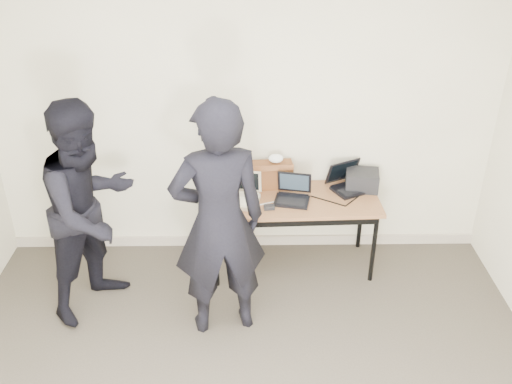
{
  "coord_description": "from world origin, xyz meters",
  "views": [
    {
      "loc": [
        0.04,
        -2.44,
        3.22
      ],
      "look_at": [
        0.1,
        1.6,
        0.95
      ],
      "focal_mm": 40.0,
      "sensor_mm": 36.0,
      "label": 1
    }
  ],
  "objects_px": {
    "laptop_right": "(348,183)",
    "person_typist": "(219,222)",
    "person_observer": "(90,210)",
    "leather_satchel": "(272,174)",
    "laptop_beige": "(241,196)",
    "desk": "(293,205)",
    "laptop_center": "(293,194)",
    "equipment_box": "(362,180)"
  },
  "relations": [
    {
      "from": "laptop_right",
      "to": "leather_satchel",
      "type": "relative_size",
      "value": 1.16
    },
    {
      "from": "laptop_beige",
      "to": "laptop_right",
      "type": "height_order",
      "value": "laptop_beige"
    },
    {
      "from": "leather_satchel",
      "to": "person_observer",
      "type": "xyz_separation_m",
      "value": [
        -1.46,
        -0.7,
        0.06
      ]
    },
    {
      "from": "equipment_box",
      "to": "person_typist",
      "type": "bearing_deg",
      "value": -142.22
    },
    {
      "from": "leather_satchel",
      "to": "person_typist",
      "type": "height_order",
      "value": "person_typist"
    },
    {
      "from": "desk",
      "to": "equipment_box",
      "type": "bearing_deg",
      "value": 14.78
    },
    {
      "from": "desk",
      "to": "laptop_beige",
      "type": "relative_size",
      "value": 4.2
    },
    {
      "from": "person_typist",
      "to": "person_observer",
      "type": "relative_size",
      "value": 1.07
    },
    {
      "from": "person_typist",
      "to": "person_observer",
      "type": "distance_m",
      "value": 1.07
    },
    {
      "from": "equipment_box",
      "to": "person_typist",
      "type": "xyz_separation_m",
      "value": [
        -1.25,
        -0.97,
        0.17
      ]
    },
    {
      "from": "leather_satchel",
      "to": "person_typist",
      "type": "distance_m",
      "value": 1.1
    },
    {
      "from": "equipment_box",
      "to": "person_typist",
      "type": "distance_m",
      "value": 1.59
    },
    {
      "from": "person_observer",
      "to": "person_typist",
      "type": "bearing_deg",
      "value": -72.97
    },
    {
      "from": "equipment_box",
      "to": "person_observer",
      "type": "height_order",
      "value": "person_observer"
    },
    {
      "from": "desk",
      "to": "person_typist",
      "type": "distance_m",
      "value": 1.04
    },
    {
      "from": "laptop_beige",
      "to": "desk",
      "type": "bearing_deg",
      "value": 14.58
    },
    {
      "from": "equipment_box",
      "to": "person_observer",
      "type": "bearing_deg",
      "value": -163.71
    },
    {
      "from": "laptop_right",
      "to": "person_observer",
      "type": "height_order",
      "value": "person_observer"
    },
    {
      "from": "laptop_beige",
      "to": "laptop_center",
      "type": "xyz_separation_m",
      "value": [
        0.45,
        0.02,
        0.0
      ]
    },
    {
      "from": "leather_satchel",
      "to": "person_typist",
      "type": "xyz_separation_m",
      "value": [
        -0.44,
        -1.0,
        0.13
      ]
    },
    {
      "from": "person_typist",
      "to": "person_observer",
      "type": "xyz_separation_m",
      "value": [
        -1.02,
        0.3,
        -0.06
      ]
    },
    {
      "from": "laptop_center",
      "to": "laptop_beige",
      "type": "bearing_deg",
      "value": -164.6
    },
    {
      "from": "person_typist",
      "to": "laptop_center",
      "type": "bearing_deg",
      "value": -140.43
    },
    {
      "from": "leather_satchel",
      "to": "person_observer",
      "type": "height_order",
      "value": "person_observer"
    },
    {
      "from": "laptop_right",
      "to": "person_typist",
      "type": "bearing_deg",
      "value": -166.99
    },
    {
      "from": "desk",
      "to": "leather_satchel",
      "type": "height_order",
      "value": "leather_satchel"
    },
    {
      "from": "desk",
      "to": "leather_satchel",
      "type": "distance_m",
      "value": 0.34
    },
    {
      "from": "desk",
      "to": "leather_satchel",
      "type": "xyz_separation_m",
      "value": [
        -0.18,
        0.23,
        0.19
      ]
    },
    {
      "from": "laptop_right",
      "to": "person_typist",
      "type": "distance_m",
      "value": 1.5
    },
    {
      "from": "leather_satchel",
      "to": "person_observer",
      "type": "distance_m",
      "value": 1.62
    },
    {
      "from": "person_observer",
      "to": "laptop_center",
      "type": "bearing_deg",
      "value": -40.52
    },
    {
      "from": "equipment_box",
      "to": "laptop_center",
      "type": "bearing_deg",
      "value": -162.93
    },
    {
      "from": "person_typist",
      "to": "laptop_beige",
      "type": "bearing_deg",
      "value": -114.18
    },
    {
      "from": "equipment_box",
      "to": "person_typist",
      "type": "height_order",
      "value": "person_typist"
    },
    {
      "from": "leather_satchel",
      "to": "equipment_box",
      "type": "relative_size",
      "value": 1.3
    },
    {
      "from": "leather_satchel",
      "to": "person_typist",
      "type": "bearing_deg",
      "value": -118.83
    },
    {
      "from": "desk",
      "to": "laptop_center",
      "type": "distance_m",
      "value": 0.11
    },
    {
      "from": "laptop_beige",
      "to": "laptop_center",
      "type": "bearing_deg",
      "value": 14.1
    },
    {
      "from": "laptop_center",
      "to": "person_typist",
      "type": "height_order",
      "value": "person_typist"
    },
    {
      "from": "laptop_right",
      "to": "desk",
      "type": "bearing_deg",
      "value": 173.09
    },
    {
      "from": "laptop_center",
      "to": "person_observer",
      "type": "relative_size",
      "value": 0.19
    },
    {
      "from": "desk",
      "to": "person_observer",
      "type": "bearing_deg",
      "value": -166.14
    }
  ]
}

